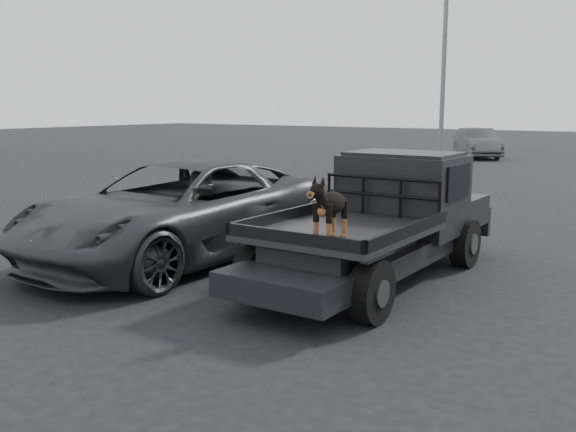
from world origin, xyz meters
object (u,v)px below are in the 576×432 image
Objects in this scene: flatbed_ute at (374,249)px; parked_suv at (180,211)px; dog at (330,209)px; distant_car_a at (477,143)px.

flatbed_ute is 3.29m from parked_suv.
dog reaches higher than parked_suv.
parked_suv reaches higher than distant_car_a.
flatbed_ute is at bearing 97.82° from dog.
dog is 25.01m from distant_car_a.
dog is at bearing -14.85° from parked_suv.
dog is 0.13× the size of parked_suv.
flatbed_ute is 1.27× the size of distant_car_a.
distant_car_a is at bearing 98.02° from parked_suv.
dog reaches higher than flatbed_ute.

